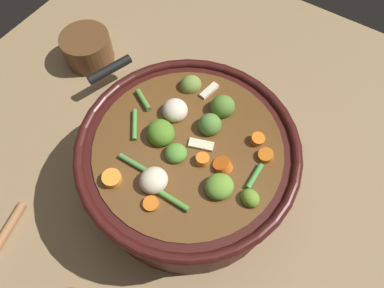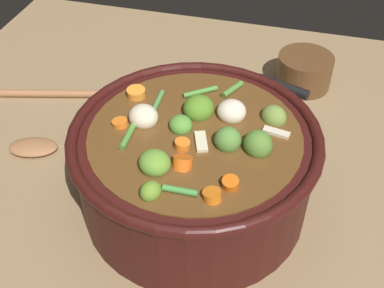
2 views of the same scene
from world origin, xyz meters
name	(u,v)px [view 2 (image 2 of 2)]	position (x,y,z in m)	size (l,w,h in m)	color
ground_plane	(195,200)	(0.00, 0.00, 0.00)	(1.10, 1.10, 0.00)	#8C704C
cooking_pot	(195,166)	(0.00, 0.00, 0.07)	(0.33, 0.33, 0.16)	#38110F
wooden_spoon	(44,120)	(0.10, 0.30, 0.01)	(0.21, 0.25, 0.02)	#9B663F
small_saucepan	(303,72)	(0.33, -0.12, 0.03)	(0.17, 0.13, 0.06)	brown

